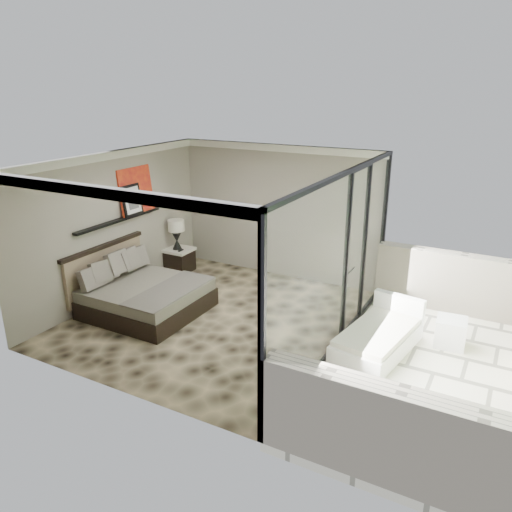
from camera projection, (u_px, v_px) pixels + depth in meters
The scene contains 14 objects.
floor at pixel (215, 318), 8.90m from camera, with size 5.00×5.00×0.00m, color black.
ceiling at pixel (210, 160), 7.98m from camera, with size 4.50×5.00×0.02m, color silver.
back_wall at pixel (278, 212), 10.50m from camera, with size 4.50×0.02×2.80m, color gray.
left_wall at pixel (114, 226), 9.45m from camera, with size 0.02×5.00×2.80m, color gray.
glass_wall at pixel (340, 265), 7.42m from camera, with size 0.08×5.00×2.80m, color white.
terrace_slab at pixel (433, 377), 7.22m from camera, with size 3.00×5.00×0.12m, color beige.
picture_ledge at pixel (120, 220), 9.47m from camera, with size 0.12×2.20×0.05m, color black.
bed at pixel (142, 294), 9.09m from camera, with size 1.97×1.91×1.08m.
nightstand at pixel (180, 259), 11.04m from camera, with size 0.56×0.56×0.56m, color black.
table_lamp at pixel (176, 231), 10.80m from camera, with size 0.36×0.36×0.66m.
abstract_canvas at pixel (136, 190), 9.76m from camera, with size 0.04×0.90×0.90m, color #A6210E.
framed_print at pixel (132, 200), 9.63m from camera, with size 0.03×0.50×0.60m, color black.
ottoman at pixel (450, 332), 7.90m from camera, with size 0.46×0.46×0.46m, color silver.
lounger at pixel (379, 337), 7.78m from camera, with size 1.09×1.81×0.67m.
Camera 1 is at (4.49, -6.71, 3.96)m, focal length 35.00 mm.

